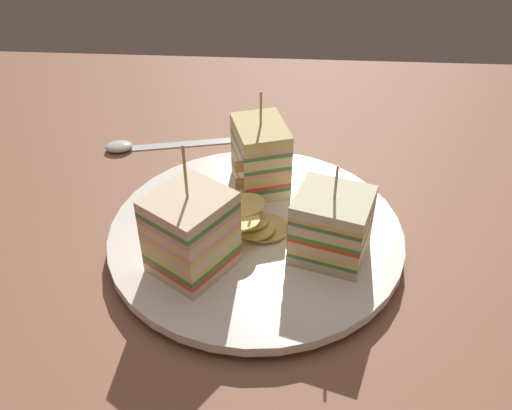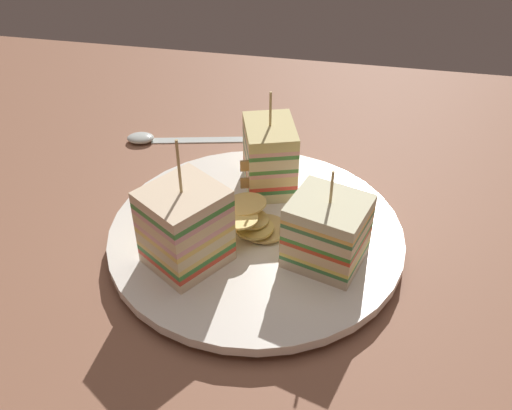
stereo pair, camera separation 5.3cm
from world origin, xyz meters
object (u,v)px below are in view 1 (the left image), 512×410
(sandwich_wedge_1, at_px, (191,233))
(sandwich_wedge_2, at_px, (331,226))
(plate, at_px, (256,236))
(sandwich_wedge_0, at_px, (256,156))
(spoon, at_px, (141,146))
(chip_pile, at_px, (250,221))

(sandwich_wedge_1, xyz_separation_m, sandwich_wedge_2, (-0.12, -0.02, -0.01))
(plate, xyz_separation_m, sandwich_wedge_0, (0.00, -0.07, 0.04))
(sandwich_wedge_0, bearing_deg, spoon, -139.99)
(sandwich_wedge_1, distance_m, chip_pile, 0.07)
(plate, distance_m, chip_pile, 0.02)
(chip_pile, xyz_separation_m, spoon, (0.14, -0.17, -0.03))
(sandwich_wedge_0, distance_m, sandwich_wedge_2, 0.12)
(plate, distance_m, sandwich_wedge_0, 0.08)
(sandwich_wedge_1, distance_m, sandwich_wedge_2, 0.12)
(plate, relative_size, sandwich_wedge_0, 2.58)
(plate, bearing_deg, sandwich_wedge_2, 157.93)
(sandwich_wedge_2, bearing_deg, sandwich_wedge_0, -37.04)
(plate, xyz_separation_m, chip_pile, (0.01, 0.00, 0.02))
(sandwich_wedge_0, height_order, sandwich_wedge_1, sandwich_wedge_1)
(sandwich_wedge_2, relative_size, spoon, 0.60)
(spoon, bearing_deg, chip_pile, 118.37)
(sandwich_wedge_2, distance_m, spoon, 0.29)
(plate, height_order, chip_pile, chip_pile)
(sandwich_wedge_1, distance_m, spoon, 0.24)
(plate, distance_m, spoon, 0.22)
(sandwich_wedge_0, relative_size, sandwich_wedge_2, 1.14)
(sandwich_wedge_0, xyz_separation_m, spoon, (0.14, -0.09, -0.05))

